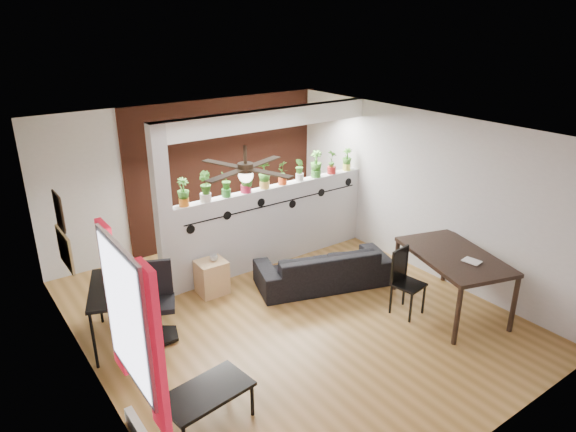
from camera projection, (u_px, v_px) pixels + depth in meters
The scene contains 30 objects.
room_shell at pixel (288, 229), 6.78m from camera, with size 6.30×7.10×2.90m.
partition_wall at pixel (274, 225), 8.58m from camera, with size 3.60×0.18×1.35m, color #BCBCC1.
ceiling_header at pixel (273, 118), 7.93m from camera, with size 3.60×0.18×0.30m, color white.
pier_column at pixel (163, 214), 7.31m from camera, with size 0.22×0.20×2.60m, color #BCBCC1.
brick_panel at pixel (229, 169), 9.46m from camera, with size 3.90×0.05×2.60m, color #AB4B31.
vine_decal at pixel (277, 203), 8.36m from camera, with size 3.31×0.01×0.30m.
window_assembly at pixel (128, 318), 4.40m from camera, with size 0.09×1.30×1.55m.
corkboard at pixel (65, 250), 6.08m from camera, with size 0.03×0.60×0.45m, color #A2844E.
framed_art at pixel (59, 211), 5.85m from camera, with size 0.03×0.34×0.44m.
ceiling_fan at pixel (246, 171), 5.75m from camera, with size 1.19×1.19×0.43m.
potted_plant_0 at pixel (183, 191), 7.39m from camera, with size 0.23×0.19×0.42m.
potted_plant_1 at pixel (205, 186), 7.57m from camera, with size 0.22×0.26×0.46m.
potted_plant_2 at pixel (226, 183), 7.77m from camera, with size 0.26×0.25×0.40m.
potted_plant_3 at pixel (246, 178), 7.95m from camera, with size 0.28×0.30×0.46m.
potted_plant_4 at pixel (264, 174), 8.15m from camera, with size 0.27×0.24×0.44m.
potted_plant_5 at pixel (282, 172), 8.35m from camera, with size 0.21×0.17×0.40m.
potted_plant_6 at pixel (300, 169), 8.54m from camera, with size 0.18×0.21×0.39m.
potted_plant_7 at pixel (316, 163), 8.72m from camera, with size 0.30×0.31×0.46m.
potted_plant_8 at pixel (332, 161), 8.92m from camera, with size 0.21×0.25×0.43m.
potted_plant_9 at pixel (347, 159), 9.11m from camera, with size 0.23×0.25×0.40m.
sofa at pixel (323, 268), 7.96m from camera, with size 1.96×0.77×0.57m, color black.
cube_shelf at pixel (212, 277), 7.72m from camera, with size 0.43×0.38×0.52m, color tan.
cup at pixel (214, 258), 7.64m from camera, with size 0.12×0.12×0.09m, color gray.
computer_desk at pixel (114, 292), 6.41m from camera, with size 0.92×1.23×0.79m.
monitor at pixel (108, 274), 6.45m from camera, with size 0.06×0.36×0.20m, color black.
office_chair at pixel (158, 306), 6.59m from camera, with size 0.56×0.57×1.02m.
dining_table at pixel (454, 260), 7.11m from camera, with size 1.37×1.79×0.86m.
book at pixel (469, 263), 6.79m from camera, with size 0.17×0.23×0.02m, color gray.
folding_chair at pixel (404, 276), 7.13m from camera, with size 0.44×0.44×0.95m.
coffee_table at pixel (207, 394), 5.17m from camera, with size 0.96×0.62×0.42m.
Camera 1 is at (-3.65, -5.07, 3.94)m, focal length 32.00 mm.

